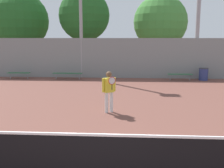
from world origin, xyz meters
The scene contains 10 objects.
tennis_net centered at (0.00, 0.00, 0.56)m, with size 11.62×0.09×1.09m.
tennis_player centered at (-0.09, 5.33, 0.97)m, with size 0.55×0.52×1.69m.
bench_courtside_near centered at (4.38, 13.88, 0.42)m, with size 1.74×0.40×0.46m.
bench_adjacent_court centered at (-3.82, 13.88, 0.42)m, with size 2.17×0.40×0.46m.
bench_by_gate centered at (-7.51, 13.88, 0.42)m, with size 1.67×0.40×0.46m.
trash_bin centered at (6.06, 14.05, 0.44)m, with size 0.66×0.66×0.88m.
back_fence centered at (0.00, 14.82, 1.50)m, with size 34.34×0.06×3.00m.
tree_green_tall centered at (-10.28, 21.28, 4.72)m, with size 5.71×5.71×7.58m.
tree_green_broad centered at (-3.55, 20.14, 5.08)m, with size 4.77×4.77×7.49m.
tree_dark_dense centered at (3.74, 21.72, 4.54)m, with size 5.27×5.27×7.19m.
Camera 1 is at (0.70, -5.00, 3.00)m, focal length 42.00 mm.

